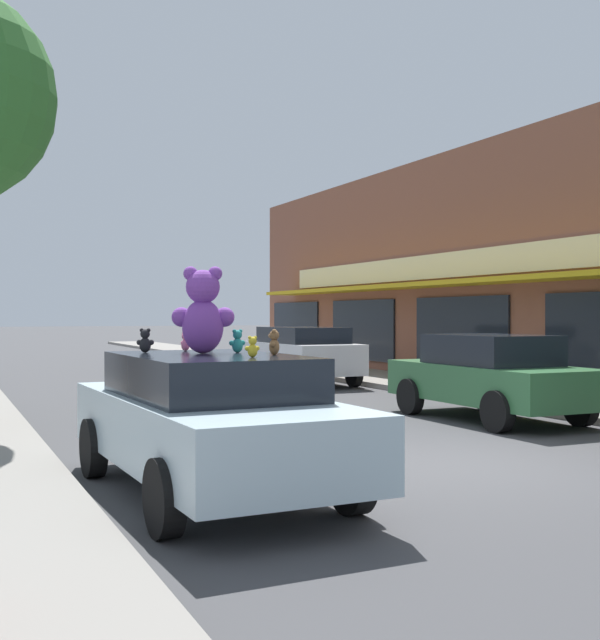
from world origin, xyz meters
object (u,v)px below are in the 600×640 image
at_px(teddy_bear_pink, 186,342).
at_px(plush_art_car, 209,418).
at_px(teddy_bear_white, 209,339).
at_px(parked_car_far_right, 302,353).
at_px(teddy_bear_teal, 237,341).
at_px(teddy_bear_giant, 203,312).
at_px(teddy_bear_brown, 274,343).
at_px(teddy_bear_black, 145,341).
at_px(parked_car_far_center, 490,375).
at_px(teddy_bear_yellow, 252,347).

bearing_deg(teddy_bear_pink, plush_art_car, 154.53).
bearing_deg(teddy_bear_white, parked_car_far_right, -111.23).
xyz_separation_m(teddy_bear_teal, teddy_bear_pink, (-0.41, 0.65, -0.02)).
xyz_separation_m(teddy_bear_giant, teddy_bear_brown, (0.58, -0.64, -0.33)).
height_order(teddy_bear_brown, teddy_bear_white, teddy_bear_white).
bearing_deg(plush_art_car, teddy_bear_brown, -29.42).
height_order(teddy_bear_teal, teddy_bear_brown, teddy_bear_brown).
distance_m(teddy_bear_brown, teddy_bear_black, 1.56).
xyz_separation_m(plush_art_car, teddy_bear_teal, (0.42, 0.29, 0.80)).
bearing_deg(parked_car_far_center, teddy_bear_white, -157.62).
distance_m(teddy_bear_giant, parked_car_far_right, 13.17).
xyz_separation_m(teddy_bear_giant, teddy_bear_yellow, (0.19, -1.02, -0.36)).
distance_m(teddy_bear_giant, teddy_bear_white, 0.89).
xyz_separation_m(teddy_bear_pink, parked_car_far_center, (6.44, 2.66, -0.77)).
height_order(parked_car_far_center, parked_car_far_right, parked_car_far_right).
height_order(teddy_bear_yellow, parked_car_far_center, teddy_bear_yellow).
bearing_deg(teddy_bear_brown, parked_car_far_right, -175.58).
height_order(teddy_bear_teal, teddy_bear_black, teddy_bear_black).
relative_size(teddy_bear_white, parked_car_far_right, 0.07).
bearing_deg(teddy_bear_giant, teddy_bear_black, -18.25).
xyz_separation_m(teddy_bear_yellow, parked_car_far_right, (6.24, 12.46, -0.72)).
bearing_deg(teddy_bear_pink, teddy_bear_yellow, 162.86).
xyz_separation_m(plush_art_car, parked_car_far_right, (6.46, 11.77, 0.06)).
bearing_deg(teddy_bear_yellow, teddy_bear_teal, -102.97).
bearing_deg(teddy_bear_teal, plush_art_car, 32.05).
xyz_separation_m(teddy_bear_brown, teddy_bear_pink, (-0.59, 1.27, -0.02)).
bearing_deg(teddy_bear_white, teddy_bear_black, 28.87).
distance_m(teddy_bear_pink, parked_car_far_right, 12.61).
xyz_separation_m(parked_car_far_center, parked_car_far_right, (0.00, 8.16, 0.05)).
bearing_deg(parked_car_far_right, teddy_bear_black, -122.34).
xyz_separation_m(plush_art_car, teddy_bear_pink, (0.02, 0.95, 0.78)).
bearing_deg(teddy_bear_giant, teddy_bear_yellow, 122.68).
xyz_separation_m(teddy_bear_brown, teddy_bear_yellow, (-0.39, -0.37, -0.03)).
height_order(plush_art_car, teddy_bear_brown, teddy_bear_brown).
height_order(teddy_bear_black, parked_car_far_right, teddy_bear_black).
bearing_deg(teddy_bear_teal, teddy_bear_black, -29.94).
distance_m(teddy_bear_white, teddy_bear_pink, 0.36).
bearing_deg(teddy_bear_pink, teddy_bear_black, 84.21).
bearing_deg(teddy_bear_brown, plush_art_car, -87.33).
bearing_deg(teddy_bear_yellow, teddy_bear_white, -95.53).
relative_size(teddy_bear_giant, teddy_bear_white, 3.46).
distance_m(teddy_bear_teal, teddy_bear_white, 0.80).
relative_size(teddy_bear_teal, teddy_bear_black, 0.97).
bearing_deg(plush_art_car, teddy_bear_teal, 32.67).
bearing_deg(parked_car_far_center, teddy_bear_black, -157.87).
height_order(teddy_bear_giant, teddy_bear_brown, teddy_bear_giant).
relative_size(teddy_bear_brown, teddy_bear_white, 0.98).
distance_m(plush_art_car, teddy_bear_white, 1.40).
relative_size(teddy_bear_yellow, parked_car_far_center, 0.05).
bearing_deg(teddy_bear_brown, teddy_bear_giant, -107.67).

